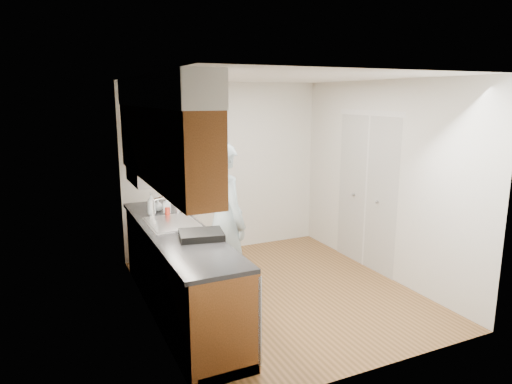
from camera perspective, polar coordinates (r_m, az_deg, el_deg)
floor at (r=5.60m, az=2.75°, el=-12.35°), size 3.50×3.50×0.00m
ceiling at (r=5.11m, az=3.04°, el=14.13°), size 3.50×3.50×0.00m
wall_left at (r=4.72m, az=-13.44°, el=-1.29°), size 0.02×3.50×2.50m
wall_right at (r=6.05m, az=15.56°, el=1.48°), size 0.02×3.50×2.50m
wall_back at (r=6.79m, az=-4.03°, el=2.99°), size 3.00×0.02×2.50m
counter at (r=5.01m, az=-9.61°, el=-9.48°), size 0.64×2.80×1.30m
upper_cabinets at (r=4.69m, az=-11.94°, el=7.35°), size 0.47×2.80×1.21m
closet_door at (r=6.31m, az=13.60°, el=-0.08°), size 0.02×1.22×2.05m
floor_mat at (r=5.43m, az=-3.81°, el=-13.11°), size 0.67×0.94×0.02m
person at (r=5.08m, az=-3.97°, el=-2.50°), size 0.62×0.80×2.05m
soap_bottle_a at (r=5.45m, az=-12.96°, el=-1.46°), size 0.13×0.13×0.26m
soap_bottle_b at (r=5.52m, az=-11.08°, el=-1.57°), size 0.11×0.11×0.19m
soap_bottle_c at (r=5.63m, az=-12.18°, el=-1.57°), size 0.16×0.16×0.15m
soda_can at (r=5.35m, az=-11.00°, el=-2.46°), size 0.07×0.07×0.11m
steel_can at (r=5.43m, az=-9.76°, el=-2.17°), size 0.08×0.08×0.11m
dish_rack at (r=4.50m, az=-6.84°, el=-5.34°), size 0.48×0.43×0.07m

